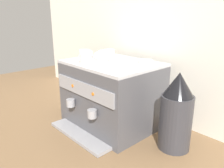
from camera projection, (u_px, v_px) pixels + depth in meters
name	position (u px, v px, depth m)	size (l,w,h in m)	color
ground_plane	(112.00, 123.00, 1.64)	(4.00, 4.00, 0.00)	brown
tiled_backsplash_wall	(145.00, 41.00, 1.69)	(2.80, 0.03, 1.13)	silver
espresso_machine	(112.00, 94.00, 1.57)	(0.61, 0.59, 0.45)	#4C4C51
ceramic_cup_0	(101.00, 57.00, 1.52)	(0.11, 0.07, 0.06)	white
ceramic_cup_1	(85.00, 55.00, 1.58)	(0.07, 0.11, 0.07)	white
ceramic_cup_2	(109.00, 54.00, 1.60)	(0.09, 0.10, 0.07)	white
ceramic_cup_3	(85.00, 59.00, 1.43)	(0.11, 0.08, 0.07)	white
ceramic_bowl_0	(146.00, 63.00, 1.41)	(0.09, 0.09, 0.03)	white
ceramic_bowl_1	(118.00, 62.00, 1.39)	(0.12, 0.12, 0.04)	white
ceramic_bowl_2	(106.00, 53.00, 1.70)	(0.11, 0.11, 0.04)	white
coffee_grinder	(176.00, 113.00, 1.27)	(0.19, 0.19, 0.46)	#333338
milk_pitcher	(74.00, 100.00, 1.90)	(0.11, 0.11, 0.13)	#B7B7BC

